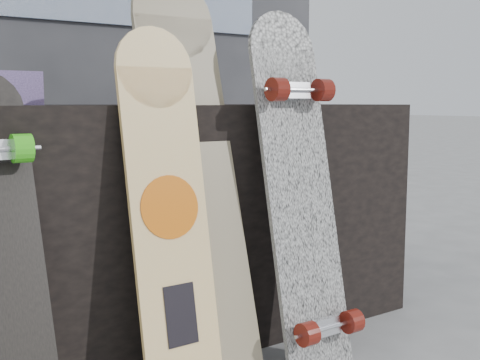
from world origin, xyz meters
TOP-DOWN VIEW (x-y plane):
  - vendor_table at (0.00, 0.50)m, footprint 1.60×0.60m
  - booth at (0.00, 1.35)m, footprint 2.40×0.22m
  - merch_box_purple at (-0.57, 0.57)m, footprint 0.18×0.12m
  - merch_box_small at (0.36, 0.41)m, footprint 0.14×0.14m
  - merch_box_flat at (0.04, 0.62)m, footprint 0.22×0.10m
  - longboard_geisha at (-0.27, 0.12)m, footprint 0.23×0.21m
  - longboard_celtic at (-0.15, 0.19)m, footprint 0.26×0.34m
  - longboard_cascadia at (0.15, 0.07)m, footprint 0.25×0.31m
  - skateboard_dark at (-0.71, 0.12)m, footprint 0.20×0.35m

SIDE VIEW (x-z plane):
  - vendor_table at x=0.00m, z-range 0.00..0.80m
  - skateboard_dark at x=-0.71m, z-range 0.01..0.90m
  - longboard_geisha at x=-0.27m, z-range 0.03..1.05m
  - longboard_cascadia at x=0.15m, z-range 0.02..1.11m
  - longboard_celtic at x=-0.15m, z-range 0.04..1.23m
  - merch_box_flat at x=0.04m, z-range 0.80..0.86m
  - merch_box_purple at x=-0.57m, z-range 0.80..0.90m
  - merch_box_small at x=0.36m, z-range 0.80..0.92m
  - booth at x=0.00m, z-range 0.00..2.20m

